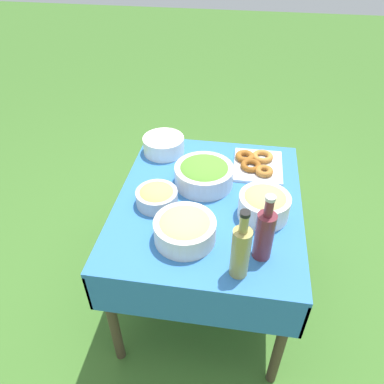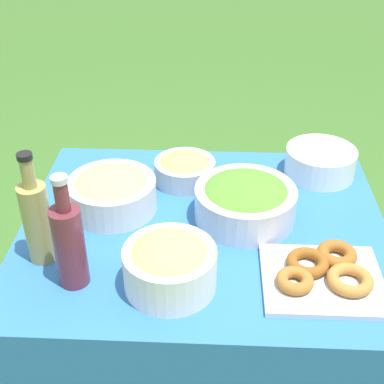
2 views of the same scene
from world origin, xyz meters
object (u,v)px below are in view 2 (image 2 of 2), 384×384
bread_bowl (170,264)px  wine_bottle (69,243)px  plate_stack (320,162)px  salad_bowl (245,200)px  pasta_bowl (112,191)px  donut_platter (324,274)px  olive_oil_bottle (37,219)px  fruit_bowl (185,169)px

bread_bowl → wine_bottle: bearing=-1.0°
plate_stack → wine_bottle: size_ratio=0.74×
salad_bowl → wine_bottle: (0.45, 0.30, 0.06)m
pasta_bowl → donut_platter: size_ratio=0.87×
pasta_bowl → olive_oil_bottle: size_ratio=0.83×
pasta_bowl → fruit_bowl: pasta_bowl is taller
salad_bowl → wine_bottle: wine_bottle is taller
pasta_bowl → olive_oil_bottle: (0.15, 0.24, 0.07)m
pasta_bowl → fruit_bowl: (-0.22, -0.18, -0.02)m
olive_oil_bottle → donut_platter: bearing=175.8°
bread_bowl → plate_stack: bearing=-129.0°
donut_platter → wine_bottle: size_ratio=0.98×
donut_platter → plate_stack: bearing=-97.4°
bread_bowl → fruit_bowl: (-0.01, -0.52, -0.02)m
pasta_bowl → bread_bowl: bearing=121.4°
plate_stack → fruit_bowl: (0.46, 0.06, -0.00)m
salad_bowl → wine_bottle: bearing=33.7°
salad_bowl → wine_bottle: size_ratio=0.95×
bread_bowl → fruit_bowl: bearing=-90.9°
wine_bottle → bread_bowl: wine_bottle is taller
fruit_bowl → salad_bowl: bearing=133.3°
donut_platter → wine_bottle: 0.66m
olive_oil_bottle → fruit_bowl: size_ratio=1.61×
plate_stack → pasta_bowl: bearing=19.5°
donut_platter → plate_stack: 0.55m
olive_oil_bottle → plate_stack: bearing=-149.7°
plate_stack → olive_oil_bottle: bearing=30.3°
donut_platter → bread_bowl: bread_bowl is taller
donut_platter → olive_oil_bottle: 0.77m
plate_stack → donut_platter: bearing=82.6°
olive_oil_bottle → fruit_bowl: olive_oil_bottle is taller
salad_bowl → bread_bowl: size_ratio=1.28×
plate_stack → olive_oil_bottle: size_ratio=0.72×
donut_platter → fruit_bowl: size_ratio=1.54×
salad_bowl → wine_bottle: 0.55m
salad_bowl → fruit_bowl: 0.28m
pasta_bowl → plate_stack: (-0.68, -0.24, -0.02)m
olive_oil_bottle → wine_bottle: bearing=140.1°
salad_bowl → olive_oil_bottle: 0.61m
salad_bowl → plate_stack: 0.38m
donut_platter → plate_stack: size_ratio=1.32×
salad_bowl → plate_stack: bearing=-134.5°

